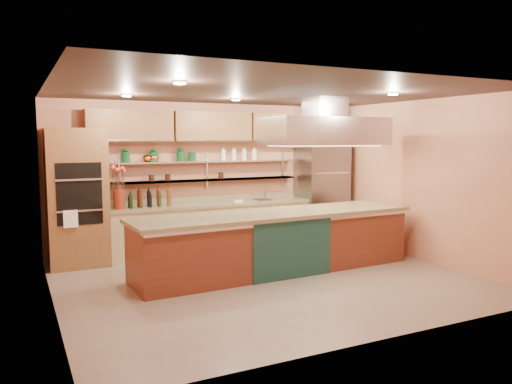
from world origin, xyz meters
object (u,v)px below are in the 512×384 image
flower_vase (119,199)px  copper_kettle (147,158)px  island (276,242)px  green_canister (192,157)px  refrigerator (322,191)px  kitchen_scale (238,199)px

flower_vase → copper_kettle: 0.90m
island → flower_vase: flower_vase is taller
flower_vase → copper_kettle: copper_kettle is taller
flower_vase → green_canister: bearing=8.9°
refrigerator → green_canister: 2.84m
kitchen_scale → green_canister: size_ratio=0.96×
refrigerator → copper_kettle: (-3.58, 0.23, 0.73)m
copper_kettle → green_canister: green_canister is taller
flower_vase → copper_kettle: bearing=21.7°
island → green_canister: size_ratio=27.90×
green_canister → copper_kettle: bearing=180.0°
flower_vase → green_canister: size_ratio=2.08×
copper_kettle → flower_vase: bearing=-158.3°
kitchen_scale → green_canister: (-0.83, 0.22, 0.82)m
island → copper_kettle: 2.82m
island → green_canister: 2.45m
island → copper_kettle: size_ratio=27.95×
island → refrigerator: bearing=38.1°
island → flower_vase: 2.81m
refrigerator → kitchen_scale: bearing=179.7°
refrigerator → island: (-1.99, -1.70, -0.57)m
island → copper_kettle: (-1.58, 1.93, 1.30)m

